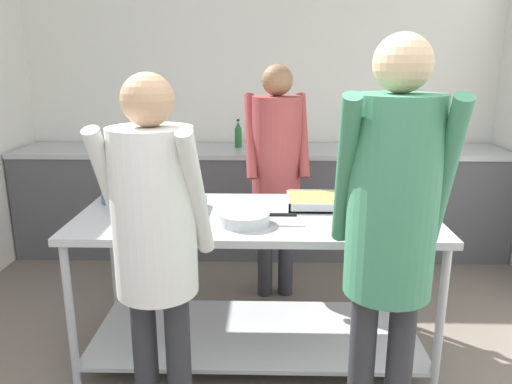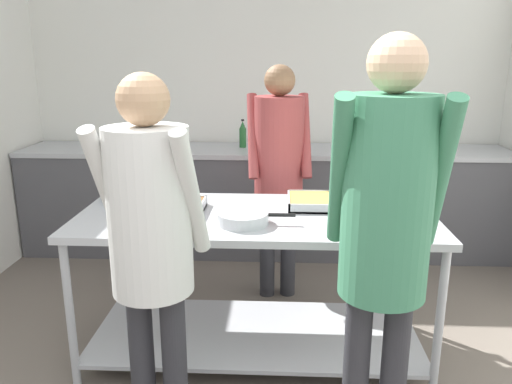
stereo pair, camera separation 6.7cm
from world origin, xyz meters
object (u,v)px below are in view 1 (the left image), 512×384
Objects in this scene: broccoli_bowl at (121,195)px; sauce_pan at (245,218)px; guest_serving_left at (155,230)px; plate_stack at (401,210)px; guest_serving_right at (391,219)px; serving_tray_vegetables at (169,208)px; water_bottle at (238,135)px; cook_behind_counter at (276,158)px; serving_tray_roast at (327,202)px.

sauce_pan is at bearing -27.67° from broccoli_bowl.
broccoli_bowl is 1.05m from guest_serving_left.
plate_stack is 0.14× the size of guest_serving_right.
broccoli_bowl is 0.55× the size of sauce_pan.
serving_tray_vegetables is 1.54× the size of water_bottle.
water_bottle is (0.29, 1.71, 0.16)m from serving_tray_vegetables.
guest_serving_right reaches higher than sauce_pan.
water_bottle is at bearing 94.33° from sauce_pan.
guest_serving_left is at bearing -83.13° from serving_tray_vegetables.
guest_serving_left is 0.92× the size of guest_serving_right.
broccoli_bowl is 1.63m from water_bottle.
guest_serving_right is 1.08× the size of cook_behind_counter.
serving_tray_vegetables is 0.83× the size of serving_tray_roast.
guest_serving_right reaches higher than serving_tray_roast.
sauce_pan is 0.88× the size of serving_tray_roast.
cook_behind_counter is (-0.29, 0.59, 0.14)m from serving_tray_roast.
serving_tray_vegetables is at bearing 96.87° from guest_serving_left.
serving_tray_vegetables is 0.23× the size of cook_behind_counter.
serving_tray_vegetables is (0.34, -0.22, -0.01)m from broccoli_bowl.
water_bottle is at bearing 105.81° from guest_serving_right.
serving_tray_vegetables is at bearing -32.69° from broccoli_bowl.
broccoli_bowl reaches higher than serving_tray_roast.
broccoli_bowl is at bearing 114.04° from guest_serving_left.
plate_stack is 0.15× the size of guest_serving_left.
guest_serving_right is (0.12, -1.03, 0.23)m from serving_tray_roast.
water_bottle is (-0.32, 0.96, 0.02)m from cook_behind_counter.
serving_tray_vegetables is 1.74m from water_bottle.
guest_serving_right is at bearing -75.90° from cook_behind_counter.
serving_tray_roast is 1.86× the size of water_bottle.
sauce_pan reaches higher than serving_tray_vegetables.
sauce_pan is at bearing -85.67° from water_bottle.
water_bottle reaches higher than serving_tray_roast.
plate_stack is at bearing 31.78° from guest_serving_left.
broccoli_bowl is at bearing -112.69° from water_bottle.
plate_stack is (0.39, -0.15, -0.00)m from serving_tray_roast.
broccoli_bowl reaches higher than serving_tray_vegetables.
serving_tray_roast is 0.42m from plate_stack.
sauce_pan reaches higher than serving_tray_roast.
plate_stack is at bearing 72.54° from guest_serving_right.
serving_tray_vegetables is 0.91m from serving_tray_roast.
broccoli_bowl reaches higher than plate_stack.
guest_serving_left is at bearing -121.98° from sauce_pan.
serving_tray_vegetables is 1.50× the size of plate_stack.
plate_stack is 0.15× the size of cook_behind_counter.
broccoli_bowl is 1.64m from plate_stack.
cook_behind_counter reaches higher than serving_tray_vegetables.
serving_tray_vegetables is at bearing -129.16° from cook_behind_counter.
guest_serving_right is at bearing -38.63° from broccoli_bowl.
guest_serving_left is (0.43, -0.95, 0.12)m from broccoli_bowl.
guest_serving_left is at bearing -94.66° from water_bottle.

